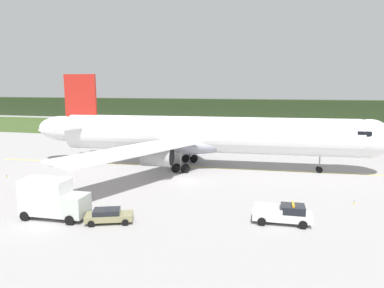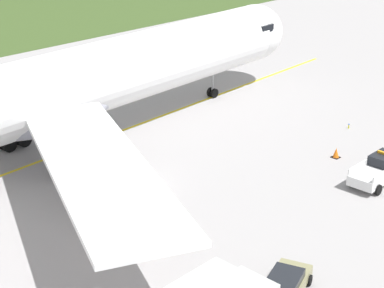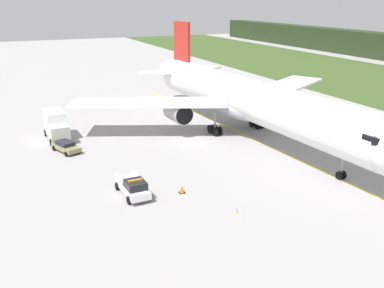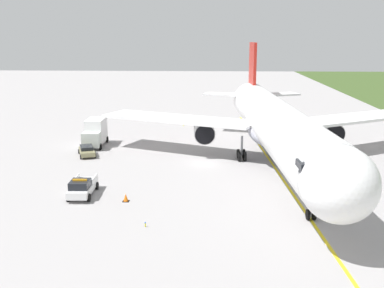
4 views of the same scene
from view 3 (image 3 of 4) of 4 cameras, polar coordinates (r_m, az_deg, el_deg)
The scene contains 9 objects.
ground at distance 57.77m, azimuth -0.15°, elevation 0.16°, with size 320.00×320.00×0.00m, color #9D9999.
taxiway_centerline_main at distance 60.78m, azimuth 7.41°, elevation 0.94°, with size 70.50×0.30×0.01m, color yellow.
airliner at distance 59.95m, azimuth 7.27°, elevation 5.69°, with size 54.35×44.36×14.37m.
ops_pickup_truck at distance 42.68m, azimuth -7.65°, elevation -5.54°, with size 5.33×2.41×1.94m.
catering_truck at distance 61.45m, azimuth -17.21°, elevation 2.35°, with size 6.36×2.84×3.96m.
staff_car at distance 56.42m, azimuth -16.03°, elevation -0.29°, with size 4.63×3.19×1.30m.
apron_cone at distance 43.11m, azimuth -1.30°, elevation -5.88°, with size 0.61×0.61×0.77m.
taxiway_edge_light_east at distance 39.49m, azimuth 5.82°, elevation -8.62°, with size 0.12×0.12×0.42m.
taxiway_edge_light_west at distance 78.83m, azimuth -10.36°, elevation 5.00°, with size 0.12×0.12×0.37m.
Camera 3 is at (50.14, -22.23, 18.15)m, focal length 41.12 mm.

